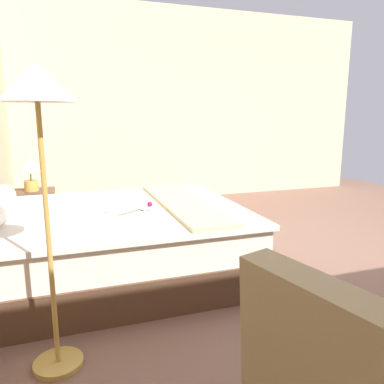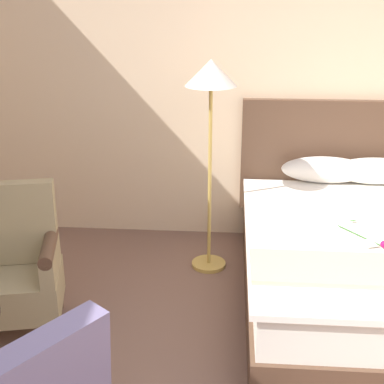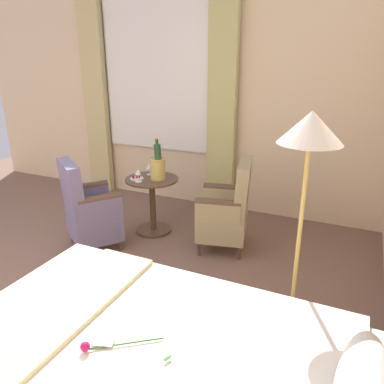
% 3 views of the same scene
% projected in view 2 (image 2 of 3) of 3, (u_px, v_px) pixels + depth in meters
% --- Properties ---
extents(wall_headboard_side, '(6.58, 0.12, 3.16)m').
position_uv_depth(wall_headboard_side, '(321.00, 61.00, 4.47)').
color(wall_headboard_side, beige).
rests_on(wall_headboard_side, ground).
extents(bed, '(1.83, 2.28, 1.27)m').
position_uv_depth(bed, '(369.00, 258.00, 3.83)').
color(bed, brown).
rests_on(bed, ground).
extents(floor_lamp_brass, '(0.38, 0.38, 1.68)m').
position_uv_depth(floor_lamp_brass, '(211.00, 93.00, 3.92)').
color(floor_lamp_brass, gold).
rests_on(floor_lamp_brass, ground).
extents(armchair_by_window, '(0.67, 0.63, 0.97)m').
position_uv_depth(armchair_by_window, '(15.00, 267.00, 3.52)').
color(armchair_by_window, brown).
rests_on(armchair_by_window, ground).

